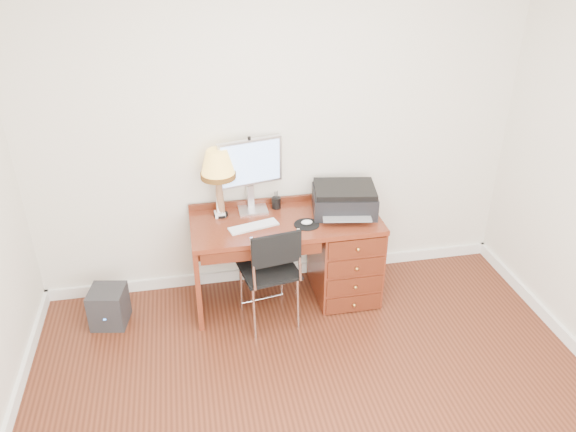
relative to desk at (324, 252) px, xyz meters
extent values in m
plane|color=#3F1A0E|center=(-0.32, -1.40, -0.41)|extent=(4.00, 4.00, 0.00)
plane|color=silver|center=(-0.32, 0.35, 0.94)|extent=(4.00, 0.00, 4.00)
cube|color=white|center=(-0.32, 0.33, -0.36)|extent=(4.00, 0.03, 0.10)
cube|color=maroon|center=(-0.32, -0.01, 0.32)|extent=(1.50, 0.65, 0.04)
cube|color=maroon|center=(0.18, -0.01, -0.06)|extent=(0.50, 0.61, 0.71)
cube|color=maroon|center=(-1.05, -0.01, -0.06)|extent=(0.04, 0.61, 0.71)
cube|color=#562011|center=(-0.56, 0.29, 0.05)|extent=(0.96, 0.03, 0.39)
cube|color=#562011|center=(-0.56, -0.31, 0.25)|extent=(0.91, 0.03, 0.09)
sphere|color=#BF8C3F|center=(0.18, -0.34, -0.06)|extent=(0.03, 0.03, 0.03)
cube|color=silver|center=(-0.55, 0.20, 0.35)|extent=(0.26, 0.22, 0.02)
cube|color=silver|center=(-0.55, 0.25, 0.45)|extent=(0.06, 0.04, 0.19)
cube|color=silver|center=(-0.55, 0.23, 0.75)|extent=(0.52, 0.16, 0.38)
cube|color=#4C8CF2|center=(-0.55, 0.21, 0.75)|extent=(0.47, 0.11, 0.34)
cube|color=white|center=(-0.59, -0.07, 0.34)|extent=(0.40, 0.21, 0.01)
cylinder|color=black|center=(-0.18, -0.11, 0.34)|extent=(0.20, 0.20, 0.01)
ellipsoid|color=white|center=(-0.18, -0.11, 0.36)|extent=(0.09, 0.06, 0.03)
cube|color=black|center=(0.17, 0.05, 0.43)|extent=(0.56, 0.47, 0.18)
cube|color=black|center=(0.17, 0.05, 0.54)|extent=(0.53, 0.44, 0.04)
cylinder|color=black|center=(-0.82, 0.17, 0.35)|extent=(0.11, 0.11, 0.02)
cone|color=#8E6343|center=(-0.82, 0.17, 0.52)|extent=(0.07, 0.07, 0.33)
cone|color=#EBB84A|center=(-0.82, 0.17, 0.80)|extent=(0.27, 0.27, 0.21)
cylinder|color=#593814|center=(-0.82, 0.17, 0.69)|extent=(0.27, 0.27, 0.04)
cube|color=white|center=(-0.83, 0.16, 0.36)|extent=(0.09, 0.09, 0.04)
cube|color=white|center=(-0.83, 0.16, 0.44)|extent=(0.04, 0.06, 0.14)
cylinder|color=black|center=(-0.36, 0.21, 0.38)|extent=(0.07, 0.07, 0.09)
cube|color=black|center=(-0.51, -0.25, 0.06)|extent=(0.48, 0.48, 0.03)
cube|color=black|center=(-0.51, -0.45, 0.35)|extent=(0.37, 0.09, 0.25)
cylinder|color=silver|center=(-0.68, -0.08, -0.18)|extent=(0.02, 0.02, 0.47)
cylinder|color=silver|center=(-0.33, -0.08, -0.18)|extent=(0.02, 0.02, 0.47)
cylinder|color=silver|center=(-0.68, -0.43, -0.18)|extent=(0.02, 0.02, 0.47)
cylinder|color=silver|center=(-0.33, -0.43, -0.18)|extent=(0.02, 0.02, 0.47)
cylinder|color=silver|center=(-0.68, -0.45, 0.27)|extent=(0.02, 0.02, 0.42)
cylinder|color=silver|center=(-0.33, -0.45, 0.27)|extent=(0.02, 0.02, 0.42)
cube|color=black|center=(-1.76, -0.07, -0.26)|extent=(0.31, 0.31, 0.31)
camera|label=1|loc=(-1.05, -3.82, 2.48)|focal=35.00mm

